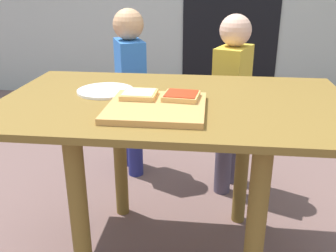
{
  "coord_description": "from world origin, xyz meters",
  "views": [
    {
      "loc": [
        0.13,
        -1.33,
        1.13
      ],
      "look_at": [
        -0.02,
        0.0,
        0.6
      ],
      "focal_mm": 40.48,
      "sensor_mm": 36.0,
      "label": 1
    }
  ],
  "objects": [
    {
      "name": "pizza_slice_far_right",
      "position": [
        0.03,
        -0.05,
        0.74
      ],
      "size": [
        0.13,
        0.13,
        0.02
      ],
      "color": "#DDA95B",
      "rests_on": "cutting_board"
    },
    {
      "name": "plate_white_left",
      "position": [
        -0.28,
        0.07,
        0.72
      ],
      "size": [
        0.22,
        0.22,
        0.01
      ],
      "primitive_type": "cylinder",
      "color": "white",
      "rests_on": "dining_table"
    },
    {
      "name": "child_right",
      "position": [
        0.24,
        0.62,
        0.55
      ],
      "size": [
        0.22,
        0.27,
        0.97
      ],
      "color": "#4A4152",
      "rests_on": "ground"
    },
    {
      "name": "dining_table",
      "position": [
        0.0,
        0.0,
        0.59
      ],
      "size": [
        1.29,
        0.78,
        0.71
      ],
      "color": "brown",
      "rests_on": "ground"
    },
    {
      "name": "pizza_slice_far_left",
      "position": [
        -0.12,
        -0.05,
        0.74
      ],
      "size": [
        0.12,
        0.12,
        0.02
      ],
      "color": "#DDA95B",
      "rests_on": "cutting_board"
    },
    {
      "name": "cutting_board",
      "position": [
        -0.05,
        -0.13,
        0.72
      ],
      "size": [
        0.33,
        0.33,
        0.02
      ],
      "primitive_type": "cube",
      "color": "tan",
      "rests_on": "dining_table"
    },
    {
      "name": "child_left",
      "position": [
        -0.33,
        0.77,
        0.56
      ],
      "size": [
        0.22,
        0.28,
        0.98
      ],
      "color": "navy",
      "rests_on": "ground"
    }
  ]
}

